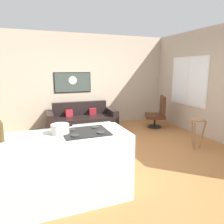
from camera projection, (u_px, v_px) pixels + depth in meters
name	position (u px, v px, depth m)	size (l,w,h in m)	color
ground	(116.00, 153.00, 4.52)	(6.40, 6.40, 0.04)	#AE6E3C
back_wall	(87.00, 81.00, 6.44)	(6.40, 0.05, 2.80)	#BCAA93
right_wall	(205.00, 83.00, 5.42)	(0.05, 6.40, 2.80)	#BDA995
couch	(82.00, 121.00, 6.04)	(1.98, 0.86, 0.81)	black
coffee_table	(95.00, 127.00, 5.12)	(1.02, 0.63, 0.40)	silver
armchair	(158.00, 113.00, 6.35)	(0.76, 0.78, 0.97)	black
bar_stool	(197.00, 126.00, 4.65)	(0.36, 0.35, 0.68)	#9C704A
kitchen_counter	(63.00, 168.00, 2.80)	(1.77, 0.72, 0.96)	silver
soda_bottle	(0.00, 130.00, 2.42)	(0.08, 0.08, 0.32)	#493619
mixing_bowl	(60.00, 129.00, 2.74)	(0.24, 0.24, 0.13)	silver
wall_painting	(73.00, 82.00, 6.25)	(1.10, 0.03, 0.61)	black
window	(188.00, 81.00, 5.95)	(0.03, 1.44, 1.38)	silver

